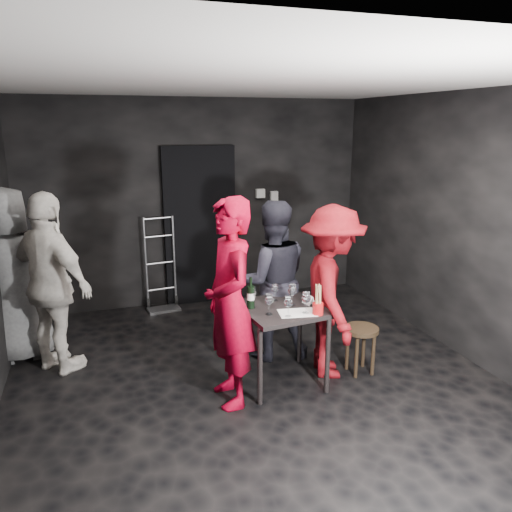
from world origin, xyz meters
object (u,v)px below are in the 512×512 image
object	(u,v)px
bystander_cream	(50,268)
bystander_grey	(11,259)
wine_bottle	(251,296)
breadstick_cup	(318,300)
stool	(361,337)
hand_truck	(162,292)
tasting_table	(282,317)
man_maroon	(332,283)
server_red	(229,282)
woman_black	(272,273)

from	to	relation	value
bystander_cream	bystander_grey	bearing A→B (deg)	4.27
wine_bottle	breadstick_cup	distance (m)	0.61
stool	bystander_grey	xyz separation A→B (m)	(-3.19, 1.37, 0.70)
bystander_grey	wine_bottle	size ratio (longest dim) A/B	7.37
breadstick_cup	hand_truck	bearing A→B (deg)	111.85
bystander_grey	bystander_cream	bearing A→B (deg)	125.67
tasting_table	man_maroon	distance (m)	0.58
stool	tasting_table	bearing A→B (deg)	174.72
tasting_table	man_maroon	size ratio (longest dim) A/B	0.41
server_red	bystander_grey	world-z (taller)	server_red
tasting_table	bystander_cream	distance (m)	2.23
stool	wine_bottle	world-z (taller)	wine_bottle
tasting_table	server_red	size ratio (longest dim) A/B	0.34
stool	bystander_grey	world-z (taller)	bystander_grey
man_maroon	bystander_grey	world-z (taller)	bystander_grey
bystander_grey	breadstick_cup	size ratio (longest dim) A/B	7.26
stool	server_red	xyz separation A→B (m)	(-1.33, -0.09, 0.72)
server_red	bystander_grey	xyz separation A→B (m)	(-1.85, 1.45, -0.02)
woman_black	man_maroon	xyz separation A→B (m)	(0.41, -0.53, 0.01)
man_maroon	bystander_grey	distance (m)	3.17
hand_truck	server_red	distance (m)	2.62
bystander_cream	breadstick_cup	bearing A→B (deg)	-158.60
tasting_table	breadstick_cup	bearing A→B (deg)	-49.13
server_red	woman_black	xyz separation A→B (m)	(0.64, 0.72, -0.19)
hand_truck	bystander_cream	xyz separation A→B (m)	(-1.21, -1.39, 0.83)
man_maroon	bystander_cream	xyz separation A→B (m)	(-2.52, 0.88, 0.14)
hand_truck	wine_bottle	size ratio (longest dim) A/B	4.23
hand_truck	tasting_table	xyz separation A→B (m)	(0.80, -2.30, 0.43)
hand_truck	server_red	bearing A→B (deg)	-90.63
wine_bottle	man_maroon	bearing A→B (deg)	-2.68
hand_truck	bystander_cream	world-z (taller)	bystander_cream
wine_bottle	tasting_table	bearing A→B (deg)	-13.29
stool	bystander_cream	distance (m)	3.04
tasting_table	bystander_cream	world-z (taller)	bystander_cream
tasting_table	bystander_grey	xyz separation A→B (m)	(-2.39, 1.29, 0.42)
bystander_cream	breadstick_cup	distance (m)	2.53
bystander_grey	wine_bottle	world-z (taller)	bystander_grey
tasting_table	wine_bottle	bearing A→B (deg)	166.71
hand_truck	breadstick_cup	distance (m)	2.84
tasting_table	man_maroon	xyz separation A→B (m)	(0.51, 0.03, 0.26)
tasting_table	woman_black	distance (m)	0.62
wine_bottle	hand_truck	bearing A→B (deg)	103.06
man_maroon	wine_bottle	bearing A→B (deg)	102.12
tasting_table	wine_bottle	xyz separation A→B (m)	(-0.28, 0.07, 0.21)
server_red	breadstick_cup	distance (m)	0.81
server_red	man_maroon	bearing A→B (deg)	97.91
tasting_table	stool	bearing A→B (deg)	-5.28
breadstick_cup	server_red	bearing A→B (deg)	172.06
hand_truck	stool	world-z (taller)	hand_truck
woman_black	man_maroon	distance (m)	0.67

